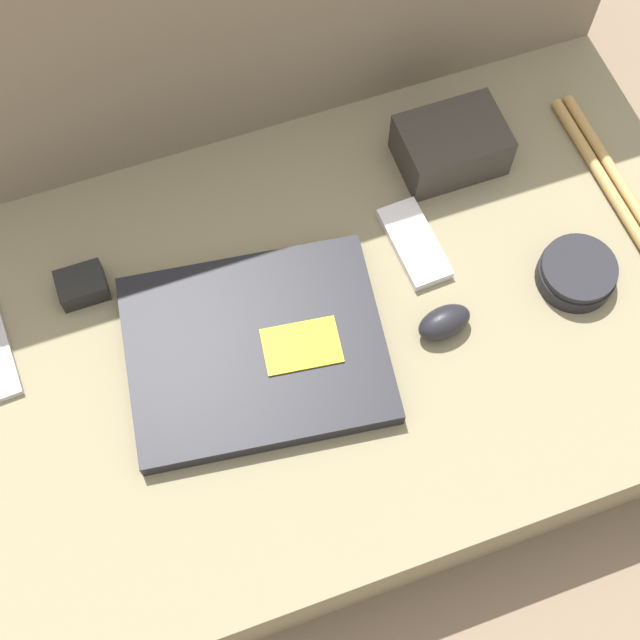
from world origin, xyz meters
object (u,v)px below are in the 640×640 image
at_px(laptop, 256,350).
at_px(speaker_puck, 577,273).
at_px(computer_mouse, 444,322).
at_px(phone_silver, 414,243).
at_px(camera_pouch, 451,145).
at_px(charger_brick, 82,285).

relative_size(laptop, speaker_puck, 3.45).
xyz_separation_m(computer_mouse, speaker_puck, (0.18, 0.01, -0.00)).
distance_m(speaker_puck, phone_silver, 0.20).
height_order(laptop, camera_pouch, camera_pouch).
height_order(speaker_puck, camera_pouch, camera_pouch).
height_order(laptop, computer_mouse, computer_mouse).
bearing_deg(laptop, phone_silver, 25.39).
height_order(laptop, phone_silver, laptop).
xyz_separation_m(camera_pouch, charger_brick, (-0.50, -0.03, -0.02)).
relative_size(phone_silver, charger_brick, 2.11).
distance_m(computer_mouse, phone_silver, 0.12).
height_order(computer_mouse, charger_brick, computer_mouse).
xyz_separation_m(laptop, camera_pouch, (0.32, 0.18, 0.02)).
distance_m(laptop, camera_pouch, 0.37).
bearing_deg(phone_silver, speaker_puck, -35.77).
distance_m(laptop, charger_brick, 0.23).
distance_m(laptop, phone_silver, 0.24).
bearing_deg(charger_brick, phone_silver, -10.70).
relative_size(computer_mouse, phone_silver, 0.58).
distance_m(speaker_puck, charger_brick, 0.61).
xyz_separation_m(laptop, speaker_puck, (0.40, -0.04, 0.00)).
bearing_deg(speaker_puck, laptop, 174.88).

